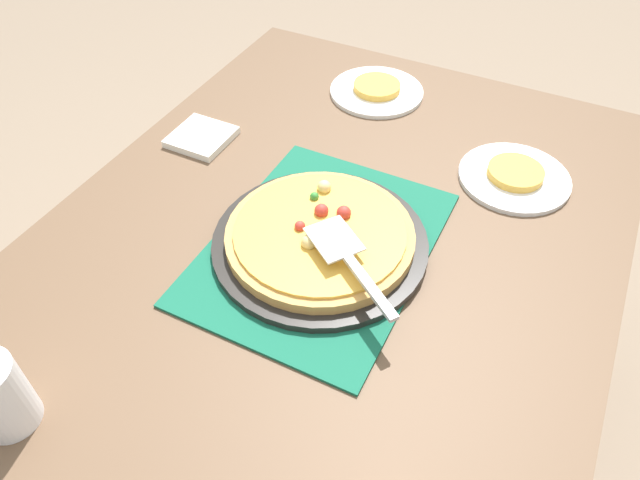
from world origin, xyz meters
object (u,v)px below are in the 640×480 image
at_px(pizza_pan, 320,243).
at_px(napkin_stack, 202,137).
at_px(served_slice_right, 516,172).
at_px(pizza_server, 348,258).
at_px(plate_far_right, 514,178).
at_px(pizza, 320,234).
at_px(plate_near_left, 377,92).
at_px(served_slice_left, 377,87).

relative_size(pizza_pan, napkin_stack, 3.17).
distance_m(served_slice_right, napkin_stack, 0.66).
xyz_separation_m(pizza_server, napkin_stack, (-0.23, -0.45, -0.06)).
xyz_separation_m(plate_far_right, pizza_server, (0.40, -0.18, 0.06)).
relative_size(pizza, plate_far_right, 1.50).
relative_size(pizza, plate_near_left, 1.50).
distance_m(pizza, served_slice_right, 0.43).
xyz_separation_m(pizza_pan, plate_far_right, (-0.34, 0.26, -0.01)).
bearing_deg(plate_far_right, pizza_server, -24.41).
bearing_deg(plate_far_right, served_slice_right, 0.00).
distance_m(served_slice_right, pizza_server, 0.44).
height_order(pizza, served_slice_left, pizza).
relative_size(pizza, napkin_stack, 2.75).
height_order(plate_near_left, pizza_server, pizza_server).
bearing_deg(served_slice_right, napkin_stack, -74.96).
relative_size(served_slice_left, pizza_server, 0.52).
xyz_separation_m(pizza, served_slice_left, (-0.51, -0.11, -0.02)).
bearing_deg(plate_near_left, pizza_pan, 11.90).
xyz_separation_m(plate_near_left, napkin_stack, (0.34, -0.26, 0.00)).
relative_size(pizza_pan, pizza_server, 1.80).
distance_m(plate_near_left, napkin_stack, 0.43).
distance_m(plate_far_right, napkin_stack, 0.66).
xyz_separation_m(pizza, served_slice_right, (-0.34, 0.26, -0.02)).
relative_size(pizza, pizza_server, 1.56).
bearing_deg(served_slice_right, served_slice_left, -114.90).
distance_m(pizza_server, napkin_stack, 0.51).
bearing_deg(pizza_pan, served_slice_left, -168.10).
bearing_deg(pizza_pan, plate_near_left, -168.10).
relative_size(pizza_pan, served_slice_left, 3.45).
bearing_deg(pizza, plate_near_left, -168.12).
bearing_deg(pizza_server, pizza, -126.22).
distance_m(plate_near_left, pizza_server, 0.61).
xyz_separation_m(served_slice_left, served_slice_right, (0.17, 0.37, 0.00)).
bearing_deg(pizza_pan, served_slice_right, 142.75).
bearing_deg(plate_far_right, pizza, -37.36).
bearing_deg(pizza, served_slice_left, -168.12).
bearing_deg(pizza, served_slice_right, 142.64).
relative_size(plate_near_left, napkin_stack, 1.83).
relative_size(pizza_server, napkin_stack, 1.76).
height_order(pizza_pan, served_slice_left, served_slice_left).
distance_m(pizza_pan, served_slice_left, 0.53).
relative_size(plate_far_right, pizza_server, 1.04).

